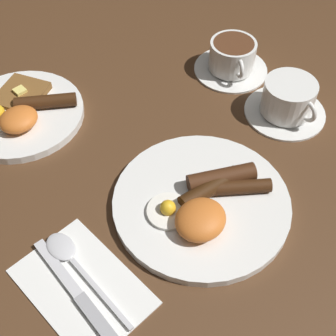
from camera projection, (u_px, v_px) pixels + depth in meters
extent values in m
plane|color=#4C301C|center=(201.00, 206.00, 0.74)|extent=(3.00, 3.00, 0.00)
cylinder|color=white|center=(201.00, 203.00, 0.73)|extent=(0.28, 0.28, 0.01)
cylinder|color=white|center=(169.00, 211.00, 0.71)|extent=(0.07, 0.07, 0.01)
sphere|color=yellow|center=(168.00, 208.00, 0.71)|extent=(0.02, 0.02, 0.02)
ellipsoid|color=orange|center=(200.00, 220.00, 0.68)|extent=(0.08, 0.07, 0.04)
cylinder|color=#3B200E|center=(238.00, 187.00, 0.73)|extent=(0.09, 0.09, 0.02)
cylinder|color=#432412|center=(221.00, 177.00, 0.74)|extent=(0.11, 0.08, 0.03)
cylinder|color=#341C0B|center=(211.00, 189.00, 0.73)|extent=(0.11, 0.05, 0.03)
cylinder|color=white|center=(20.00, 114.00, 0.86)|extent=(0.23, 0.23, 0.01)
ellipsoid|color=orange|center=(18.00, 119.00, 0.82)|extent=(0.07, 0.06, 0.03)
cylinder|color=#391F0D|center=(46.00, 102.00, 0.86)|extent=(0.10, 0.09, 0.03)
cube|color=brown|center=(21.00, 95.00, 0.88)|extent=(0.11, 0.11, 0.01)
cube|color=#F4E072|center=(20.00, 91.00, 0.87)|extent=(0.02, 0.02, 0.01)
cylinder|color=white|center=(285.00, 111.00, 0.87)|extent=(0.15, 0.15, 0.01)
cylinder|color=white|center=(288.00, 97.00, 0.85)|extent=(0.10, 0.10, 0.06)
cylinder|color=#56331E|center=(292.00, 85.00, 0.82)|extent=(0.08, 0.08, 0.00)
torus|color=white|center=(307.00, 111.00, 0.82)|extent=(0.02, 0.04, 0.04)
cylinder|color=white|center=(231.00, 69.00, 0.95)|extent=(0.15, 0.15, 0.01)
cylinder|color=white|center=(232.00, 55.00, 0.93)|extent=(0.09, 0.09, 0.06)
cylinder|color=#56331E|center=(234.00, 44.00, 0.91)|extent=(0.08, 0.08, 0.00)
torus|color=white|center=(239.00, 68.00, 0.90)|extent=(0.03, 0.04, 0.04)
cube|color=white|center=(82.00, 286.00, 0.65)|extent=(0.13, 0.19, 0.01)
cube|color=silver|center=(58.00, 268.00, 0.66)|extent=(0.03, 0.11, 0.00)
cube|color=#9E9EA3|center=(98.00, 320.00, 0.61)|extent=(0.03, 0.09, 0.01)
ellipsoid|color=silver|center=(61.00, 247.00, 0.68)|extent=(0.04, 0.06, 0.01)
cube|color=silver|center=(100.00, 292.00, 0.64)|extent=(0.02, 0.14, 0.00)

